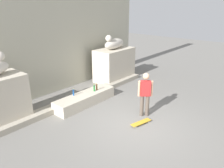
{
  "coord_description": "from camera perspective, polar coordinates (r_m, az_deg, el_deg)",
  "views": [
    {
      "loc": [
        -5.66,
        -3.87,
        3.99
      ],
      "look_at": [
        0.3,
        1.23,
        1.1
      ],
      "focal_mm": 35.42,
      "sensor_mm": 36.0,
      "label": 1
    }
  ],
  "objects": [
    {
      "name": "ground_plane",
      "position": [
        7.93,
        5.42,
        -10.06
      ],
      "size": [
        40.0,
        40.0,
        0.0
      ],
      "primitive_type": "plane",
      "color": "slate"
    },
    {
      "name": "facade_wall",
      "position": [
        10.4,
        -17.11,
        16.42
      ],
      "size": [
        11.55,
        0.6,
        6.9
      ],
      "primitive_type": "cube",
      "color": "#B6B39E",
      "rests_on": "ground_plane"
    },
    {
      "name": "pedestal_right",
      "position": [
        11.94,
        0.62,
        5.04
      ],
      "size": [
        2.19,
        1.18,
        1.72
      ],
      "primitive_type": "cube",
      "color": "beige",
      "rests_on": "ground_plane"
    },
    {
      "name": "statue_reclining_right",
      "position": [
        11.66,
        0.54,
        10.42
      ],
      "size": [
        1.66,
        0.79,
        0.78
      ],
      "rotation": [
        0.0,
        0.0,
        3.29
      ],
      "color": "beige",
      "rests_on": "pedestal_right"
    },
    {
      "name": "ledge_block",
      "position": [
        9.27,
        -6.89,
        -3.87
      ],
      "size": [
        2.82,
        0.74,
        0.46
      ],
      "primitive_type": "cube",
      "color": "beige",
      "rests_on": "ground_plane"
    },
    {
      "name": "skater",
      "position": [
        8.1,
        8.57,
        -2.27
      ],
      "size": [
        0.39,
        0.43,
        1.67
      ],
      "rotation": [
        0.0,
        0.0,
        2.29
      ],
      "color": "brown",
      "rests_on": "ground_plane"
    },
    {
      "name": "skateboard",
      "position": [
        7.89,
        7.51,
        -9.81
      ],
      "size": [
        0.82,
        0.39,
        0.08
      ],
      "rotation": [
        0.0,
        0.0,
        2.9
      ],
      "color": "gold",
      "rests_on": "ground_plane"
    },
    {
      "name": "bottle_brown",
      "position": [
        9.49,
        -3.96,
        -0.82
      ],
      "size": [
        0.07,
        0.07,
        0.32
      ],
      "color": "#593314",
      "rests_on": "ledge_block"
    },
    {
      "name": "bottle_green",
      "position": [
        9.39,
        -4.61,
        -1.1
      ],
      "size": [
        0.07,
        0.07,
        0.31
      ],
      "color": "#1E722D",
      "rests_on": "ledge_block"
    },
    {
      "name": "bottle_blue",
      "position": [
        9.06,
        -9.93,
        -2.22
      ],
      "size": [
        0.06,
        0.06,
        0.3
      ],
      "color": "#194C99",
      "rests_on": "ledge_block"
    },
    {
      "name": "stair_step",
      "position": [
        9.65,
        -8.81,
        -3.75
      ],
      "size": [
        8.54,
        0.5,
        0.21
      ],
      "primitive_type": "cube",
      "color": "#A9A08F",
      "rests_on": "ground_plane"
    }
  ]
}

